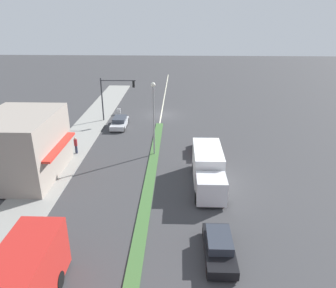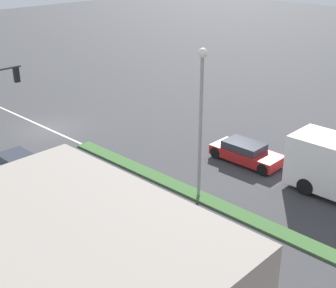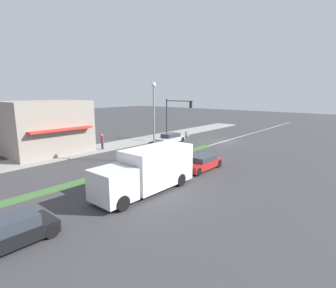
{
  "view_description": "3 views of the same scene",
  "coord_description": "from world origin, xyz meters",
  "px_view_note": "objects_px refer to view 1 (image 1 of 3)",
  "views": [
    {
      "loc": [
        -2.45,
        44.22,
        13.97
      ],
      "look_at": [
        -1.43,
        14.26,
        1.47
      ],
      "focal_mm": 35.0,
      "sensor_mm": 36.0,
      "label": 1
    },
    {
      "loc": [
        15.88,
        26.66,
        11.65
      ],
      "look_at": [
        -0.48,
        10.98,
        1.97
      ],
      "focal_mm": 50.0,
      "sensor_mm": 36.0,
      "label": 2
    },
    {
      "loc": [
        -16.94,
        31.41,
        6.54
      ],
      "look_at": [
        -1.21,
        12.93,
        1.77
      ],
      "focal_mm": 28.0,
      "sensor_mm": 36.0,
      "label": 3
    }
  ],
  "objects_px": {
    "delivery_truck": "(208,168)",
    "pedestrian": "(76,145)",
    "sedan_silver": "(120,122)",
    "traffic_signal_main": "(113,92)",
    "hatchback_red": "(203,147)",
    "suv_black": "(219,247)",
    "warning_aframe_sign": "(119,112)",
    "street_lamp": "(154,110)"
  },
  "relations": [
    {
      "from": "pedestrian",
      "to": "delivery_truck",
      "type": "relative_size",
      "value": 0.23
    },
    {
      "from": "street_lamp",
      "to": "warning_aframe_sign",
      "type": "height_order",
      "value": "street_lamp"
    },
    {
      "from": "street_lamp",
      "to": "delivery_truck",
      "type": "xyz_separation_m",
      "value": [
        -5.0,
        5.89,
        -3.31
      ]
    },
    {
      "from": "traffic_signal_main",
      "to": "delivery_truck",
      "type": "distance_m",
      "value": 20.06
    },
    {
      "from": "traffic_signal_main",
      "to": "hatchback_red",
      "type": "height_order",
      "value": "traffic_signal_main"
    },
    {
      "from": "hatchback_red",
      "to": "traffic_signal_main",
      "type": "bearing_deg",
      "value": -41.83
    },
    {
      "from": "street_lamp",
      "to": "suv_black",
      "type": "height_order",
      "value": "street_lamp"
    },
    {
      "from": "pedestrian",
      "to": "warning_aframe_sign",
      "type": "bearing_deg",
      "value": -98.24
    },
    {
      "from": "traffic_signal_main",
      "to": "suv_black",
      "type": "xyz_separation_m",
      "value": [
        -11.12,
        25.32,
        -3.28
      ]
    },
    {
      "from": "delivery_truck",
      "to": "sedan_silver",
      "type": "bearing_deg",
      "value": -54.83
    },
    {
      "from": "warning_aframe_sign",
      "to": "hatchback_red",
      "type": "bearing_deg",
      "value": 130.63
    },
    {
      "from": "traffic_signal_main",
      "to": "pedestrian",
      "type": "bearing_deg",
      "value": 80.18
    },
    {
      "from": "sedan_silver",
      "to": "hatchback_red",
      "type": "xyz_separation_m",
      "value": [
        -10.0,
        7.63,
        -0.01
      ]
    },
    {
      "from": "delivery_truck",
      "to": "suv_black",
      "type": "bearing_deg",
      "value": 90.0
    },
    {
      "from": "street_lamp",
      "to": "suv_black",
      "type": "distance_m",
      "value": 16.06
    },
    {
      "from": "pedestrian",
      "to": "hatchback_red",
      "type": "distance_m",
      "value": 13.04
    },
    {
      "from": "warning_aframe_sign",
      "to": "delivery_truck",
      "type": "xyz_separation_m",
      "value": [
        -11.02,
        19.4,
        1.04
      ]
    },
    {
      "from": "traffic_signal_main",
      "to": "sedan_silver",
      "type": "height_order",
      "value": "traffic_signal_main"
    },
    {
      "from": "delivery_truck",
      "to": "hatchback_red",
      "type": "height_order",
      "value": "delivery_truck"
    },
    {
      "from": "delivery_truck",
      "to": "suv_black",
      "type": "height_order",
      "value": "delivery_truck"
    },
    {
      "from": "pedestrian",
      "to": "hatchback_red",
      "type": "relative_size",
      "value": 0.42
    },
    {
      "from": "pedestrian",
      "to": "delivery_truck",
      "type": "xyz_separation_m",
      "value": [
        -13.01,
        5.65,
        0.42
      ]
    },
    {
      "from": "warning_aframe_sign",
      "to": "suv_black",
      "type": "xyz_separation_m",
      "value": [
        -11.02,
        28.2,
        0.19
      ]
    },
    {
      "from": "pedestrian",
      "to": "sedan_silver",
      "type": "xyz_separation_m",
      "value": [
        -3.01,
        -8.54,
        -0.45
      ]
    },
    {
      "from": "street_lamp",
      "to": "pedestrian",
      "type": "distance_m",
      "value": 8.84
    },
    {
      "from": "hatchback_red",
      "to": "warning_aframe_sign",
      "type": "bearing_deg",
      "value": -49.37
    },
    {
      "from": "warning_aframe_sign",
      "to": "traffic_signal_main",
      "type": "bearing_deg",
      "value": 87.83
    },
    {
      "from": "sedan_silver",
      "to": "street_lamp",
      "type": "bearing_deg",
      "value": 121.05
    },
    {
      "from": "street_lamp",
      "to": "sedan_silver",
      "type": "bearing_deg",
      "value": -58.95
    },
    {
      "from": "traffic_signal_main",
      "to": "delivery_truck",
      "type": "height_order",
      "value": "traffic_signal_main"
    },
    {
      "from": "delivery_truck",
      "to": "hatchback_red",
      "type": "relative_size",
      "value": 1.79
    },
    {
      "from": "delivery_truck",
      "to": "pedestrian",
      "type": "bearing_deg",
      "value": -23.5
    },
    {
      "from": "street_lamp",
      "to": "hatchback_red",
      "type": "xyz_separation_m",
      "value": [
        -5.0,
        -0.67,
        -4.19
      ]
    },
    {
      "from": "pedestrian",
      "to": "sedan_silver",
      "type": "relative_size",
      "value": 0.4
    },
    {
      "from": "pedestrian",
      "to": "hatchback_red",
      "type": "height_order",
      "value": "pedestrian"
    },
    {
      "from": "warning_aframe_sign",
      "to": "suv_black",
      "type": "height_order",
      "value": "suv_black"
    },
    {
      "from": "suv_black",
      "to": "hatchback_red",
      "type": "xyz_separation_m",
      "value": [
        0.0,
        -15.36,
        -0.03
      ]
    },
    {
      "from": "delivery_truck",
      "to": "hatchback_red",
      "type": "bearing_deg",
      "value": -90.0
    },
    {
      "from": "street_lamp",
      "to": "delivery_truck",
      "type": "distance_m",
      "value": 8.4
    },
    {
      "from": "delivery_truck",
      "to": "hatchback_red",
      "type": "distance_m",
      "value": 6.62
    },
    {
      "from": "pedestrian",
      "to": "warning_aframe_sign",
      "type": "distance_m",
      "value": 13.9
    },
    {
      "from": "traffic_signal_main",
      "to": "suv_black",
      "type": "height_order",
      "value": "traffic_signal_main"
    }
  ]
}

